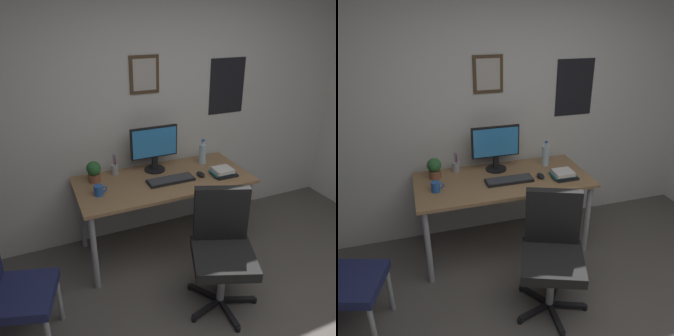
% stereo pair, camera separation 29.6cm
% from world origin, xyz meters
% --- Properties ---
extents(wall_back, '(4.40, 0.10, 2.60)m').
position_xyz_m(wall_back, '(0.00, 2.15, 1.30)').
color(wall_back, silver).
rests_on(wall_back, ground_plane).
extents(desk, '(1.59, 0.73, 0.75)m').
position_xyz_m(desk, '(-0.16, 1.70, 0.67)').
color(desk, '#936D47').
rests_on(desk, ground_plane).
extents(office_chair, '(0.59, 0.60, 0.95)m').
position_xyz_m(office_chair, '(-0.01, 0.91, 0.53)').
color(office_chair, black).
rests_on(office_chair, ground_plane).
extents(side_chair, '(0.52, 0.52, 0.88)m').
position_xyz_m(side_chair, '(-1.51, 1.07, 0.50)').
color(side_chair, '#1E234C').
rests_on(side_chair, ground_plane).
extents(monitor, '(0.46, 0.20, 0.43)m').
position_xyz_m(monitor, '(-0.17, 1.91, 0.99)').
color(monitor, black).
rests_on(monitor, desk).
extents(keyboard, '(0.43, 0.15, 0.03)m').
position_xyz_m(keyboard, '(-0.13, 1.63, 0.76)').
color(keyboard, black).
rests_on(keyboard, desk).
extents(computer_mouse, '(0.06, 0.11, 0.04)m').
position_xyz_m(computer_mouse, '(0.17, 1.62, 0.77)').
color(computer_mouse, black).
rests_on(computer_mouse, desk).
extents(water_bottle, '(0.07, 0.07, 0.25)m').
position_xyz_m(water_bottle, '(0.33, 1.87, 0.86)').
color(water_bottle, silver).
rests_on(water_bottle, desk).
extents(coffee_mug_near, '(0.11, 0.08, 0.09)m').
position_xyz_m(coffee_mug_near, '(-0.78, 1.63, 0.80)').
color(coffee_mug_near, '#2659B2').
rests_on(coffee_mug_near, desk).
extents(potted_plant, '(0.13, 0.13, 0.19)m').
position_xyz_m(potted_plant, '(-0.76, 1.89, 0.86)').
color(potted_plant, brown).
rests_on(potted_plant, desk).
extents(pen_cup, '(0.07, 0.07, 0.20)m').
position_xyz_m(pen_cup, '(-0.55, 1.97, 0.81)').
color(pen_cup, '#9EA0A5').
rests_on(pen_cup, desk).
extents(book_stack_left, '(0.22, 0.17, 0.07)m').
position_xyz_m(book_stack_left, '(0.37, 1.55, 0.79)').
color(book_stack_left, black).
rests_on(book_stack_left, desk).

